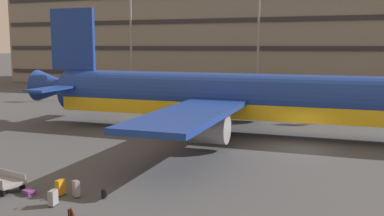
{
  "coord_description": "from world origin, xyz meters",
  "views": [
    {
      "loc": [
        3.25,
        -30.17,
        7.08
      ],
      "look_at": [
        -6.71,
        -3.36,
        3.0
      ],
      "focal_mm": 41.01,
      "sensor_mm": 36.0,
      "label": 1
    }
  ],
  "objects": [
    {
      "name": "ground_plane",
      "position": [
        0.0,
        0.0,
        0.0
      ],
      "size": [
        600.0,
        600.0,
        0.0
      ],
      "primitive_type": "plane",
      "color": "#424449"
    },
    {
      "name": "terminal_structure",
      "position": [
        0.0,
        49.53,
        8.9
      ],
      "size": [
        121.42,
        21.18,
        17.81
      ],
      "color": "gray",
      "rests_on": "ground_plane"
    },
    {
      "name": "airliner",
      "position": [
        -5.92,
        3.92,
        2.88
      ],
      "size": [
        37.92,
        30.54,
        10.4
      ],
      "color": "navy",
      "rests_on": "ground_plane"
    },
    {
      "name": "light_mast_far_left",
      "position": [
        -30.56,
        32.83,
        13.56
      ],
      "size": [
        1.8,
        0.5,
        23.68
      ],
      "color": "gray",
      "rests_on": "ground_plane"
    },
    {
      "name": "light_mast_left",
      "position": [
        -9.97,
        32.83,
        12.04
      ],
      "size": [
        1.8,
        0.5,
        20.73
      ],
      "color": "gray",
      "rests_on": "ground_plane"
    },
    {
      "name": "suitcase_scuffed",
      "position": [
        -9.61,
        -13.52,
        0.41
      ],
      "size": [
        0.31,
        0.5,
        0.88
      ],
      "color": "orange",
      "rests_on": "ground_plane"
    },
    {
      "name": "suitcase_upright",
      "position": [
        -9.07,
        -14.77,
        0.38
      ],
      "size": [
        0.32,
        0.5,
        0.94
      ],
      "color": "gray",
      "rests_on": "ground_plane"
    },
    {
      "name": "suitcase_black",
      "position": [
        -8.77,
        -13.46,
        0.42
      ],
      "size": [
        0.45,
        0.41,
        0.94
      ],
      "color": "gray",
      "rests_on": "ground_plane"
    },
    {
      "name": "suitcase_laid_flat",
      "position": [
        -11.1,
        -13.95,
        0.12
      ],
      "size": [
        0.73,
        0.61,
        0.23
      ],
      "color": "#72388C",
      "rests_on": "ground_plane"
    },
    {
      "name": "backpack_large",
      "position": [
        -7.44,
        -13.17,
        0.22
      ],
      "size": [
        0.38,
        0.41,
        0.5
      ],
      "color": "black",
      "rests_on": "ground_plane"
    },
    {
      "name": "backpack_orange",
      "position": [
        -7.44,
        -15.69,
        0.21
      ],
      "size": [
        0.39,
        0.31,
        0.48
      ],
      "color": "#592619",
      "rests_on": "ground_plane"
    }
  ]
}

